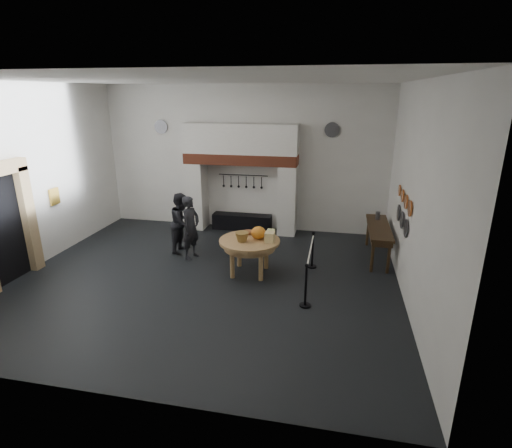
% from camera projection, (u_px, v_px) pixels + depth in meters
% --- Properties ---
extents(floor, '(9.00, 8.00, 0.02)m').
position_uv_depth(floor, '(206.00, 278.00, 9.57)').
color(floor, black).
rests_on(floor, ground).
extents(ceiling, '(9.00, 8.00, 0.02)m').
position_uv_depth(ceiling, '(197.00, 79.00, 8.16)').
color(ceiling, silver).
rests_on(ceiling, wall_back).
extents(wall_back, '(9.00, 0.02, 4.50)m').
position_uv_depth(wall_back, '(244.00, 159.00, 12.59)').
color(wall_back, silver).
rests_on(wall_back, floor).
extents(wall_front, '(9.00, 0.02, 4.50)m').
position_uv_depth(wall_front, '(100.00, 255.00, 5.15)').
color(wall_front, silver).
rests_on(wall_front, floor).
extents(wall_left, '(0.02, 8.00, 4.50)m').
position_uv_depth(wall_left, '(26.00, 178.00, 9.73)').
color(wall_left, silver).
rests_on(wall_left, floor).
extents(wall_right, '(0.02, 8.00, 4.50)m').
position_uv_depth(wall_right, '(415.00, 197.00, 8.00)').
color(wall_right, silver).
rests_on(wall_right, floor).
extents(chimney_pier_left, '(0.55, 0.70, 2.15)m').
position_uv_depth(chimney_pier_left, '(197.00, 195.00, 12.91)').
color(chimney_pier_left, silver).
rests_on(chimney_pier_left, floor).
extents(chimney_pier_right, '(0.55, 0.70, 2.15)m').
position_uv_depth(chimney_pier_right, '(288.00, 200.00, 12.35)').
color(chimney_pier_right, silver).
rests_on(chimney_pier_right, floor).
extents(hearth_brick_band, '(3.50, 0.72, 0.32)m').
position_uv_depth(hearth_brick_band, '(241.00, 159.00, 12.24)').
color(hearth_brick_band, '#9E442B').
rests_on(hearth_brick_band, chimney_pier_left).
extents(chimney_hood, '(3.50, 0.70, 0.90)m').
position_uv_depth(chimney_hood, '(241.00, 139.00, 12.05)').
color(chimney_hood, silver).
rests_on(chimney_hood, hearth_brick_band).
extents(iron_range, '(1.90, 0.45, 0.50)m').
position_uv_depth(iron_range, '(242.00, 222.00, 12.95)').
color(iron_range, black).
rests_on(iron_range, floor).
extents(utensil_rail, '(1.60, 0.02, 0.02)m').
position_uv_depth(utensil_rail, '(243.00, 175.00, 12.67)').
color(utensil_rail, black).
rests_on(utensil_rail, wall_back).
extents(door_recess, '(0.04, 1.10, 2.50)m').
position_uv_depth(door_recess, '(3.00, 230.00, 9.11)').
color(door_recess, black).
rests_on(door_recess, floor).
extents(door_jamb_far, '(0.22, 0.30, 2.60)m').
position_uv_depth(door_jamb_far, '(29.00, 219.00, 9.73)').
color(door_jamb_far, tan).
rests_on(door_jamb_far, floor).
extents(wall_plaque, '(0.05, 0.34, 0.44)m').
position_uv_depth(wall_plaque, '(54.00, 196.00, 10.67)').
color(wall_plaque, gold).
rests_on(wall_plaque, wall_left).
extents(work_table, '(1.68, 1.68, 0.07)m').
position_uv_depth(work_table, '(250.00, 241.00, 9.61)').
color(work_table, tan).
rests_on(work_table, floor).
extents(pumpkin, '(0.36, 0.36, 0.31)m').
position_uv_depth(pumpkin, '(259.00, 233.00, 9.61)').
color(pumpkin, orange).
rests_on(pumpkin, work_table).
extents(cheese_block_big, '(0.22, 0.22, 0.24)m').
position_uv_depth(cheese_block_big, '(270.00, 237.00, 9.42)').
color(cheese_block_big, '#E5CC89').
rests_on(cheese_block_big, work_table).
extents(cheese_block_small, '(0.18, 0.18, 0.20)m').
position_uv_depth(cheese_block_small, '(271.00, 234.00, 9.71)').
color(cheese_block_small, '#D1D27E').
rests_on(cheese_block_small, work_table).
extents(wicker_basket, '(0.37, 0.37, 0.22)m').
position_uv_depth(wicker_basket, '(242.00, 237.00, 9.46)').
color(wicker_basket, olive).
rests_on(wicker_basket, work_table).
extents(bread_loaf, '(0.31, 0.18, 0.13)m').
position_uv_depth(bread_loaf, '(249.00, 232.00, 9.93)').
color(bread_loaf, brown).
rests_on(bread_loaf, work_table).
extents(visitor_near, '(0.57, 0.71, 1.70)m').
position_uv_depth(visitor_near, '(191.00, 228.00, 10.53)').
color(visitor_near, black).
rests_on(visitor_near, floor).
extents(visitor_far, '(0.72, 0.88, 1.67)m').
position_uv_depth(visitor_far, '(182.00, 223.00, 10.99)').
color(visitor_far, black).
rests_on(visitor_far, floor).
extents(side_table, '(0.55, 2.20, 0.06)m').
position_uv_depth(side_table, '(379.00, 227.00, 10.50)').
color(side_table, '#392714').
rests_on(side_table, floor).
extents(pewter_jug, '(0.12, 0.12, 0.22)m').
position_uv_depth(pewter_jug, '(378.00, 216.00, 11.01)').
color(pewter_jug, '#535459').
rests_on(pewter_jug, side_table).
extents(copper_pan_a, '(0.03, 0.34, 0.34)m').
position_uv_depth(copper_pan_a, '(410.00, 209.00, 8.29)').
color(copper_pan_a, '#C6662D').
rests_on(copper_pan_a, wall_right).
extents(copper_pan_b, '(0.03, 0.32, 0.32)m').
position_uv_depth(copper_pan_b, '(406.00, 202.00, 8.80)').
color(copper_pan_b, '#C6662D').
rests_on(copper_pan_b, wall_right).
extents(copper_pan_c, '(0.03, 0.30, 0.30)m').
position_uv_depth(copper_pan_c, '(403.00, 196.00, 9.31)').
color(copper_pan_c, '#C6662D').
rests_on(copper_pan_c, wall_right).
extents(copper_pan_d, '(0.03, 0.28, 0.28)m').
position_uv_depth(copper_pan_d, '(399.00, 190.00, 9.83)').
color(copper_pan_d, '#C6662D').
rests_on(copper_pan_d, wall_right).
extents(pewter_plate_left, '(0.03, 0.40, 0.40)m').
position_uv_depth(pewter_plate_left, '(406.00, 228.00, 8.63)').
color(pewter_plate_left, '#4C4C51').
rests_on(pewter_plate_left, wall_right).
extents(pewter_plate_mid, '(0.03, 0.40, 0.40)m').
position_uv_depth(pewter_plate_mid, '(402.00, 220.00, 9.19)').
color(pewter_plate_mid, '#4C4C51').
rests_on(pewter_plate_mid, wall_right).
extents(pewter_plate_right, '(0.03, 0.40, 0.40)m').
position_uv_depth(pewter_plate_right, '(398.00, 213.00, 9.75)').
color(pewter_plate_right, '#4C4C51').
rests_on(pewter_plate_right, wall_right).
extents(pewter_plate_back_left, '(0.44, 0.03, 0.44)m').
position_uv_depth(pewter_plate_back_left, '(161.00, 127.00, 12.77)').
color(pewter_plate_back_left, '#4C4C51').
rests_on(pewter_plate_back_left, wall_back).
extents(pewter_plate_back_right, '(0.44, 0.03, 0.44)m').
position_uv_depth(pewter_plate_back_right, '(332.00, 130.00, 11.73)').
color(pewter_plate_back_right, '#4C4C51').
rests_on(pewter_plate_back_right, wall_back).
extents(barrier_post_near, '(0.05, 0.05, 0.90)m').
position_uv_depth(barrier_post_near, '(306.00, 286.00, 8.20)').
color(barrier_post_near, black).
rests_on(barrier_post_near, floor).
extents(barrier_post_far, '(0.05, 0.05, 0.90)m').
position_uv_depth(barrier_post_far, '(313.00, 251.00, 10.06)').
color(barrier_post_far, black).
rests_on(barrier_post_far, floor).
extents(barrier_rope, '(0.04, 2.00, 0.04)m').
position_uv_depth(barrier_rope, '(310.00, 251.00, 9.01)').
color(barrier_rope, silver).
rests_on(barrier_rope, barrier_post_near).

